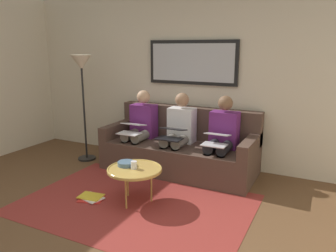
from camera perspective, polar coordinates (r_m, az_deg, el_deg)
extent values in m
cube|color=brown|center=(3.38, -13.82, -19.55)|extent=(6.00, 5.20, 0.10)
cube|color=beige|center=(5.11, 4.56, 8.12)|extent=(6.00, 0.12, 2.60)
cube|color=maroon|center=(3.94, -5.68, -13.23)|extent=(2.60, 1.80, 0.01)
cube|color=#4C382D|center=(4.84, 1.86, -5.37)|extent=(2.20, 0.90, 0.42)
cube|color=#4C382D|center=(5.02, 3.57, 0.66)|extent=(2.20, 0.20, 0.48)
cube|color=#4C382D|center=(4.44, 14.09, -3.33)|extent=(0.14, 0.90, 0.20)
cube|color=#4C382D|center=(5.25, -8.38, -0.48)|extent=(0.14, 0.90, 0.20)
cube|color=black|center=(5.01, 4.22, 10.89)|extent=(1.40, 0.04, 0.65)
cube|color=#B2B7BC|center=(4.98, 4.11, 10.88)|extent=(1.30, 0.01, 0.55)
cylinder|color=tan|center=(3.83, -5.79, -7.52)|extent=(0.63, 0.63, 0.03)
torus|color=tan|center=(3.83, -5.80, -7.35)|extent=(0.63, 0.63, 0.02)
cylinder|color=#B28E42|center=(3.77, -7.29, -11.36)|extent=(0.02, 0.02, 0.39)
cylinder|color=#B28E42|center=(3.91, -2.90, -10.33)|extent=(0.02, 0.02, 0.39)
cylinder|color=#B28E42|center=(4.07, -6.99, -9.43)|extent=(0.02, 0.02, 0.39)
cylinder|color=silver|center=(3.82, -5.92, -6.72)|extent=(0.07, 0.07, 0.09)
cylinder|color=slate|center=(3.93, -7.26, -6.46)|extent=(0.20, 0.20, 0.05)
cube|color=#66236B|center=(4.58, 9.72, -0.64)|extent=(0.38, 0.22, 0.50)
sphere|color=brown|center=(4.51, 9.90, 3.93)|extent=(0.20, 0.20, 0.20)
cylinder|color=#232328|center=(4.41, 9.94, -3.62)|extent=(0.14, 0.42, 0.14)
cylinder|color=#232328|center=(4.46, 7.73, -3.34)|extent=(0.14, 0.42, 0.14)
cylinder|color=#232328|center=(4.31, 8.98, -7.93)|extent=(0.11, 0.11, 0.42)
cylinder|color=#232328|center=(4.36, 6.71, -7.58)|extent=(0.11, 0.11, 0.42)
cube|color=silver|center=(4.22, 7.99, -3.25)|extent=(0.31, 0.21, 0.01)
cube|color=silver|center=(4.31, 8.57, -1.42)|extent=(0.31, 0.21, 0.05)
cube|color=#A5C6EA|center=(4.30, 8.56, -1.39)|extent=(0.28, 0.18, 0.04)
cube|color=silver|center=(4.80, 2.40, 0.18)|extent=(0.38, 0.22, 0.50)
sphere|color=#997051|center=(4.73, 2.45, 4.55)|extent=(0.20, 0.20, 0.20)
cylinder|color=gray|center=(4.62, 2.33, -2.63)|extent=(0.14, 0.42, 0.14)
cylinder|color=gray|center=(4.70, 0.33, -2.37)|extent=(0.14, 0.42, 0.14)
cylinder|color=gray|center=(4.53, 1.20, -6.70)|extent=(0.11, 0.11, 0.42)
cylinder|color=gray|center=(4.60, -0.84, -6.36)|extent=(0.11, 0.11, 0.42)
cube|color=black|center=(4.46, 0.17, -2.22)|extent=(0.35, 0.21, 0.01)
cube|color=black|center=(4.54, 0.87, -0.51)|extent=(0.35, 0.21, 0.05)
cube|color=#A5C6EA|center=(4.53, 0.85, -0.47)|extent=(0.32, 0.18, 0.04)
cube|color=#66236B|center=(5.09, -4.18, 0.92)|extent=(0.38, 0.22, 0.50)
sphere|color=tan|center=(5.02, -4.26, 5.05)|extent=(0.20, 0.20, 0.20)
cylinder|color=gray|center=(4.91, -4.49, -1.71)|extent=(0.14, 0.42, 0.14)
cylinder|color=gray|center=(5.00, -6.26, -1.46)|extent=(0.14, 0.42, 0.14)
cylinder|color=gray|center=(4.82, -5.72, -5.50)|extent=(0.11, 0.11, 0.42)
cylinder|color=gray|center=(4.92, -7.51, -5.18)|extent=(0.11, 0.11, 0.42)
cube|color=white|center=(4.77, -6.74, -1.28)|extent=(0.32, 0.21, 0.01)
cube|color=white|center=(4.84, -5.96, 0.32)|extent=(0.32, 0.21, 0.05)
cube|color=#A5C6EA|center=(4.84, -5.98, 0.36)|extent=(0.29, 0.18, 0.04)
cube|color=red|center=(4.12, -13.15, -12.21)|extent=(0.33, 0.27, 0.01)
cube|color=white|center=(4.13, -13.11, -11.96)|extent=(0.32, 0.26, 0.01)
cube|color=yellow|center=(4.15, -13.20, -11.72)|extent=(0.30, 0.23, 0.01)
cylinder|color=black|center=(5.54, -13.83, -5.41)|extent=(0.28, 0.28, 0.03)
cylinder|color=black|center=(5.36, -14.26, 2.05)|extent=(0.03, 0.03, 1.50)
cone|color=beige|center=(5.27, -14.77, 10.62)|extent=(0.32, 0.32, 0.22)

